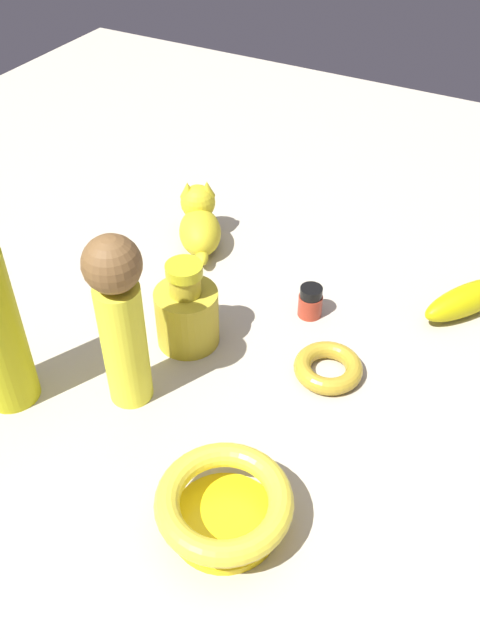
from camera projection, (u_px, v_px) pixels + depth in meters
name	position (u px, v px, depth m)	size (l,w,h in m)	color
ground	(240.00, 359.00, 0.91)	(2.00, 2.00, 0.00)	#BCB29E
bottle_short	(188.00, 311.00, 0.91)	(0.09, 0.09, 0.13)	gold
bangle	(328.00, 368.00, 0.89)	(0.09, 0.09, 0.02)	gold
cat_figurine	(199.00, 222.00, 1.09)	(0.11, 0.13, 0.10)	gold
bowl	(224.00, 505.00, 0.70)	(0.15, 0.15, 0.06)	yellow
person_figure_adult	(120.00, 317.00, 0.78)	(0.07, 0.07, 0.24)	yellow
banana	(468.00, 299.00, 0.97)	(0.16, 0.05, 0.05)	#BDB40B
nail_polish_jar	(310.00, 302.00, 0.97)	(0.04, 0.04, 0.05)	#A83421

